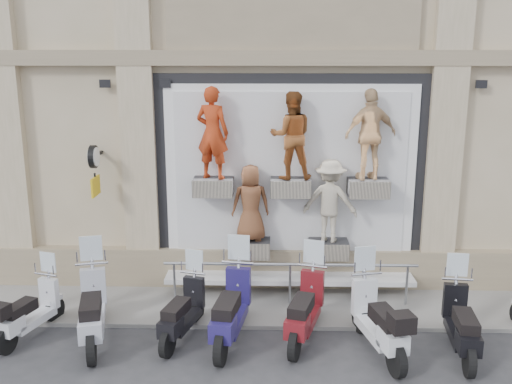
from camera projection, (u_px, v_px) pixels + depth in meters
ground at (293, 359)px, 9.47m from camera, size 90.00×90.00×0.00m
sidewalk at (290, 303)px, 11.49m from camera, size 16.00×2.20×0.08m
building at (287, 11)px, 14.82m from camera, size 14.00×8.60×12.00m
shop_vitrine at (295, 180)px, 11.54m from camera, size 5.60×0.87×4.30m
guard_rail at (290, 285)px, 11.30m from camera, size 5.06×0.10×0.93m
clock_sign_bracket at (94, 164)px, 11.30m from camera, size 0.10×0.80×1.02m
scooter_b at (29, 300)px, 10.05m from camera, size 1.00×1.80×1.40m
scooter_c at (91, 296)px, 9.84m from camera, size 1.13×2.21×1.73m
scooter_d at (182, 300)px, 9.98m from camera, size 0.96×1.88×1.47m
scooter_e at (231, 296)px, 9.84m from camera, size 0.93×2.21×1.74m
scooter_f at (305, 296)px, 9.93m from camera, size 1.12×2.10×1.64m
scooter_g at (379, 307)px, 9.48m from camera, size 1.06×2.14×1.67m
scooter_h at (462, 311)px, 9.46m from camera, size 0.76×1.98×1.57m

